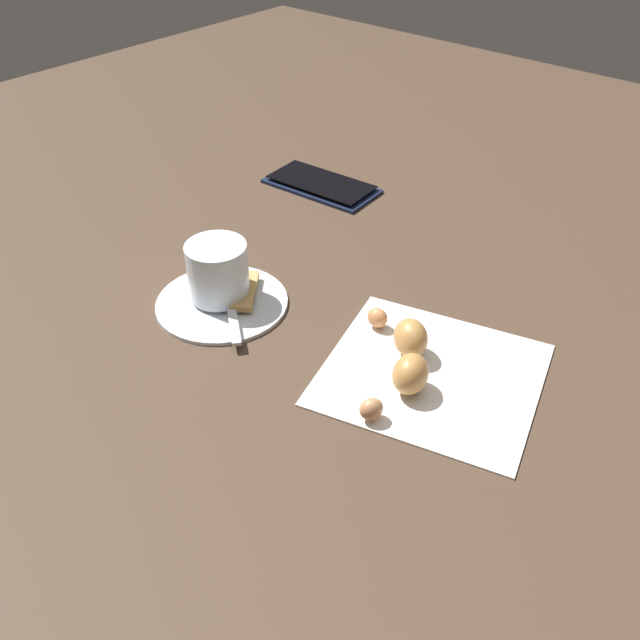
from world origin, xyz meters
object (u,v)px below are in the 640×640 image
saucer (222,301)px  cell_phone (321,185)px  espresso_cup (218,270)px  sugar_packet (245,291)px  napkin (432,374)px  teaspoon (229,292)px  croissant (405,356)px

saucer → cell_phone: cell_phone is taller
saucer → cell_phone: 0.28m
espresso_cup → sugar_packet: espresso_cup is taller
napkin → cell_phone: size_ratio=1.21×
saucer → napkin: size_ratio=0.72×
espresso_cup → cell_phone: espresso_cup is taller
saucer → sugar_packet: size_ratio=2.05×
teaspoon → sugar_packet: teaspoon is taller
espresso_cup → napkin: espresso_cup is taller
teaspoon → croissant: size_ratio=0.85×
teaspoon → napkin: size_ratio=0.57×
saucer → croissant: 0.20m
espresso_cup → croissant: espresso_cup is taller
croissant → espresso_cup: bearing=-171.8°
saucer → espresso_cup: size_ratio=1.75×
saucer → sugar_packet: bearing=60.4°
espresso_cup → croissant: size_ratio=0.61×
teaspoon → cell_phone: (-0.09, 0.25, -0.01)m
espresso_cup → napkin: bearing=11.0°
saucer → teaspoon: bearing=79.2°
espresso_cup → cell_phone: (-0.08, 0.26, -0.03)m
espresso_cup → saucer: bearing=-35.3°
croissant → saucer: bearing=-170.1°
espresso_cup → teaspoon: espresso_cup is taller
saucer → napkin: saucer is taller
saucer → sugar_packet: sugar_packet is taller
espresso_cup → croissant: 0.21m
napkin → sugar_packet: bearing=-172.5°
saucer → cell_phone: size_ratio=0.87×
sugar_packet → cell_phone: bearing=-14.8°
napkin → cell_phone: 0.38m
napkin → croissant: croissant is taller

